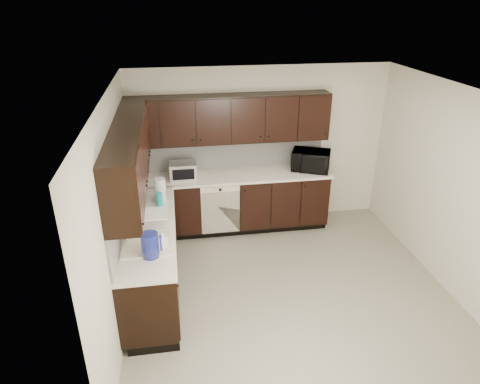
{
  "coord_description": "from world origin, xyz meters",
  "views": [
    {
      "loc": [
        -1.31,
        -4.25,
        3.45
      ],
      "look_at": [
        -0.53,
        0.6,
        1.15
      ],
      "focal_mm": 32.0,
      "sensor_mm": 36.0,
      "label": 1
    }
  ],
  "objects_px": {
    "microwave": "(311,160)",
    "blue_pitcher": "(150,245)",
    "sink": "(148,243)",
    "storage_bin": "(149,220)",
    "toaster_oven": "(183,171)"
  },
  "relations": [
    {
      "from": "toaster_oven",
      "to": "storage_bin",
      "type": "height_order",
      "value": "toaster_oven"
    },
    {
      "from": "sink",
      "to": "storage_bin",
      "type": "relative_size",
      "value": 1.97
    },
    {
      "from": "sink",
      "to": "toaster_oven",
      "type": "bearing_deg",
      "value": 74.55
    },
    {
      "from": "microwave",
      "to": "storage_bin",
      "type": "height_order",
      "value": "microwave"
    },
    {
      "from": "toaster_oven",
      "to": "blue_pitcher",
      "type": "distance_m",
      "value": 2.08
    },
    {
      "from": "microwave",
      "to": "blue_pitcher",
      "type": "xyz_separation_m",
      "value": [
        -2.38,
        -2.06,
        -0.02
      ]
    },
    {
      "from": "storage_bin",
      "to": "sink",
      "type": "bearing_deg",
      "value": -93.21
    },
    {
      "from": "microwave",
      "to": "sink",
      "type": "bearing_deg",
      "value": -121.65
    },
    {
      "from": "microwave",
      "to": "blue_pitcher",
      "type": "bearing_deg",
      "value": -115.72
    },
    {
      "from": "storage_bin",
      "to": "blue_pitcher",
      "type": "height_order",
      "value": "blue_pitcher"
    },
    {
      "from": "microwave",
      "to": "toaster_oven",
      "type": "xyz_separation_m",
      "value": [
        -1.97,
        -0.03,
        -0.03
      ]
    },
    {
      "from": "blue_pitcher",
      "to": "microwave",
      "type": "bearing_deg",
      "value": 38.97
    },
    {
      "from": "microwave",
      "to": "storage_bin",
      "type": "xyz_separation_m",
      "value": [
        -2.42,
        -1.42,
        -0.08
      ]
    },
    {
      "from": "sink",
      "to": "blue_pitcher",
      "type": "bearing_deg",
      "value": -82.51
    },
    {
      "from": "sink",
      "to": "blue_pitcher",
      "type": "height_order",
      "value": "blue_pitcher"
    }
  ]
}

